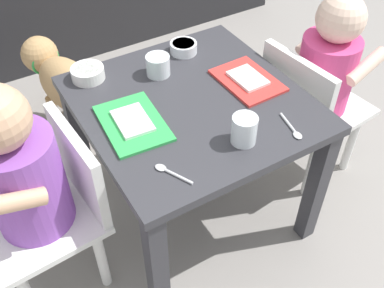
{
  "coord_description": "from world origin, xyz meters",
  "views": [
    {
      "loc": [
        -0.47,
        -0.79,
        1.18
      ],
      "look_at": [
        0.0,
        0.0,
        0.29
      ],
      "focal_mm": 41.96,
      "sensor_mm": 36.0,
      "label": 1
    }
  ],
  "objects_px": {
    "spoon_by_left_tray": "(170,172)",
    "food_tray_right": "(248,80)",
    "cereal_bowl_left_side": "(183,47)",
    "seated_child_right": "(324,72)",
    "food_tray_left": "(133,123)",
    "water_cup_right": "(158,66)",
    "water_cup_left": "(244,131)",
    "dog": "(62,80)",
    "cereal_bowl_right_side": "(88,73)",
    "dining_table": "(192,123)",
    "spoon_by_right_tray": "(292,129)",
    "seated_child_left": "(27,177)"
  },
  "relations": [
    {
      "from": "spoon_by_left_tray",
      "to": "food_tray_right",
      "type": "bearing_deg",
      "value": 28.52
    },
    {
      "from": "cereal_bowl_left_side",
      "to": "spoon_by_left_tray",
      "type": "relative_size",
      "value": 0.84
    },
    {
      "from": "seated_child_right",
      "to": "food_tray_right",
      "type": "relative_size",
      "value": 3.32
    },
    {
      "from": "food_tray_left",
      "to": "food_tray_right",
      "type": "xyz_separation_m",
      "value": [
        0.35,
        -0.0,
        0.0
      ]
    },
    {
      "from": "food_tray_right",
      "to": "water_cup_right",
      "type": "distance_m",
      "value": 0.25
    },
    {
      "from": "water_cup_left",
      "to": "seated_child_right",
      "type": "bearing_deg",
      "value": 21.21
    },
    {
      "from": "dog",
      "to": "water_cup_left",
      "type": "distance_m",
      "value": 0.88
    },
    {
      "from": "seated_child_right",
      "to": "water_cup_left",
      "type": "xyz_separation_m",
      "value": [
        -0.42,
        -0.16,
        0.08
      ]
    },
    {
      "from": "food_tray_right",
      "to": "cereal_bowl_right_side",
      "type": "relative_size",
      "value": 2.13
    },
    {
      "from": "dining_table",
      "to": "water_cup_right",
      "type": "distance_m",
      "value": 0.18
    },
    {
      "from": "food_tray_left",
      "to": "water_cup_right",
      "type": "distance_m",
      "value": 0.22
    },
    {
      "from": "food_tray_left",
      "to": "cereal_bowl_left_side",
      "type": "relative_size",
      "value": 2.69
    },
    {
      "from": "food_tray_left",
      "to": "water_cup_left",
      "type": "distance_m",
      "value": 0.27
    },
    {
      "from": "spoon_by_right_tray",
      "to": "cereal_bowl_right_side",
      "type": "bearing_deg",
      "value": 127.32
    },
    {
      "from": "dog",
      "to": "cereal_bowl_left_side",
      "type": "height_order",
      "value": "cereal_bowl_left_side"
    },
    {
      "from": "food_tray_right",
      "to": "water_cup_right",
      "type": "bearing_deg",
      "value": 140.94
    },
    {
      "from": "water_cup_right",
      "to": "cereal_bowl_left_side",
      "type": "bearing_deg",
      "value": 27.66
    },
    {
      "from": "cereal_bowl_right_side",
      "to": "spoon_by_right_tray",
      "type": "bearing_deg",
      "value": -52.68
    },
    {
      "from": "seated_child_right",
      "to": "dog",
      "type": "height_order",
      "value": "seated_child_right"
    },
    {
      "from": "dining_table",
      "to": "food_tray_left",
      "type": "bearing_deg",
      "value": -177.78
    },
    {
      "from": "dining_table",
      "to": "dog",
      "type": "height_order",
      "value": "dining_table"
    },
    {
      "from": "seated_child_right",
      "to": "cereal_bowl_right_side",
      "type": "height_order",
      "value": "seated_child_right"
    },
    {
      "from": "seated_child_right",
      "to": "cereal_bowl_left_side",
      "type": "distance_m",
      "value": 0.43
    },
    {
      "from": "food_tray_left",
      "to": "water_cup_right",
      "type": "height_order",
      "value": "water_cup_right"
    },
    {
      "from": "seated_child_right",
      "to": "water_cup_right",
      "type": "relative_size",
      "value": 9.64
    },
    {
      "from": "seated_child_left",
      "to": "food_tray_right",
      "type": "distance_m",
      "value": 0.62
    },
    {
      "from": "dining_table",
      "to": "water_cup_left",
      "type": "relative_size",
      "value": 8.18
    },
    {
      "from": "seated_child_left",
      "to": "seated_child_right",
      "type": "relative_size",
      "value": 1.05
    },
    {
      "from": "seated_child_left",
      "to": "food_tray_right",
      "type": "xyz_separation_m",
      "value": [
        0.62,
        0.0,
        0.04
      ]
    },
    {
      "from": "spoon_by_left_tray",
      "to": "spoon_by_right_tray",
      "type": "relative_size",
      "value": 0.95
    },
    {
      "from": "food_tray_left",
      "to": "water_cup_right",
      "type": "bearing_deg",
      "value": 45.54
    },
    {
      "from": "dining_table",
      "to": "seated_child_left",
      "type": "height_order",
      "value": "seated_child_left"
    },
    {
      "from": "dining_table",
      "to": "cereal_bowl_right_side",
      "type": "bearing_deg",
      "value": 130.26
    },
    {
      "from": "cereal_bowl_left_side",
      "to": "seated_child_left",
      "type": "bearing_deg",
      "value": -157.85
    },
    {
      "from": "cereal_bowl_left_side",
      "to": "spoon_by_left_tray",
      "type": "height_order",
      "value": "cereal_bowl_left_side"
    },
    {
      "from": "food_tray_right",
      "to": "spoon_by_right_tray",
      "type": "relative_size",
      "value": 1.94
    },
    {
      "from": "spoon_by_left_tray",
      "to": "cereal_bowl_left_side",
      "type": "bearing_deg",
      "value": 56.37
    },
    {
      "from": "dog",
      "to": "cereal_bowl_right_side",
      "type": "distance_m",
      "value": 0.46
    },
    {
      "from": "seated_child_left",
      "to": "dog",
      "type": "height_order",
      "value": "seated_child_left"
    },
    {
      "from": "dog",
      "to": "seated_child_right",
      "type": "bearing_deg",
      "value": -45.44
    },
    {
      "from": "cereal_bowl_right_side",
      "to": "dining_table",
      "type": "bearing_deg",
      "value": -49.74
    },
    {
      "from": "food_tray_left",
      "to": "spoon_by_right_tray",
      "type": "relative_size",
      "value": 2.15
    },
    {
      "from": "food_tray_left",
      "to": "spoon_by_left_tray",
      "type": "relative_size",
      "value": 2.26
    },
    {
      "from": "spoon_by_right_tray",
      "to": "dining_table",
      "type": "bearing_deg",
      "value": 124.01
    },
    {
      "from": "cereal_bowl_left_side",
      "to": "food_tray_right",
      "type": "bearing_deg",
      "value": -70.58
    },
    {
      "from": "dining_table",
      "to": "spoon_by_right_tray",
      "type": "height_order",
      "value": "spoon_by_right_tray"
    },
    {
      "from": "dog",
      "to": "food_tray_left",
      "type": "xyz_separation_m",
      "value": [
        0.02,
        -0.62,
        0.25
      ]
    },
    {
      "from": "seated_child_left",
      "to": "spoon_by_right_tray",
      "type": "xyz_separation_m",
      "value": [
        0.6,
        -0.21,
        0.04
      ]
    },
    {
      "from": "water_cup_right",
      "to": "spoon_by_left_tray",
      "type": "relative_size",
      "value": 0.7
    },
    {
      "from": "dog",
      "to": "food_tray_right",
      "type": "height_order",
      "value": "food_tray_right"
    }
  ]
}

